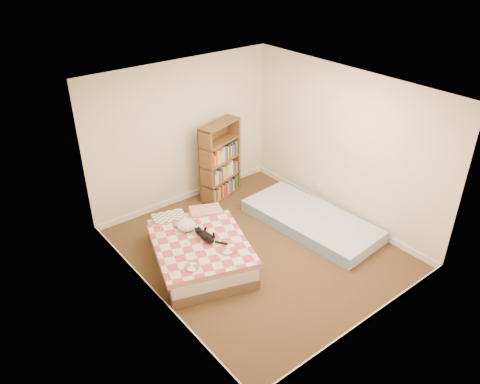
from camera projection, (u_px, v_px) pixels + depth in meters
room at (260, 181)px, 6.53m from camera, size 3.51×4.01×2.51m
bed at (198, 249)px, 6.80m from camera, size 1.70×2.03×0.46m
bookshelf at (220, 169)px, 8.32m from camera, size 0.93×0.52×1.41m
floor_mattress at (311, 221)px, 7.65m from camera, size 1.19×2.33×0.20m
black_cat at (205, 236)px, 6.64m from camera, size 0.19×0.56×0.13m
white_dog at (187, 225)px, 6.84m from camera, size 0.37×0.39×0.14m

